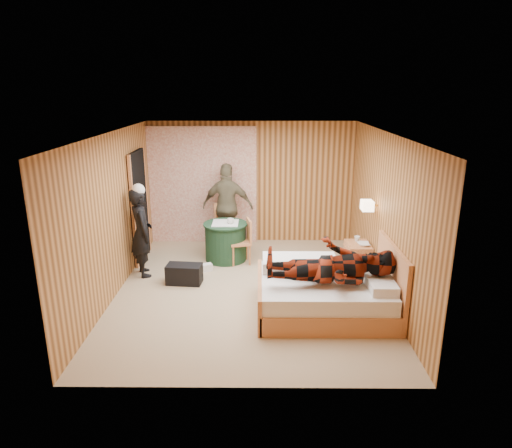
{
  "coord_description": "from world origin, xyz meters",
  "views": [
    {
      "loc": [
        0.17,
        -6.75,
        3.16
      ],
      "look_at": [
        0.11,
        0.22,
        1.05
      ],
      "focal_mm": 32.0,
      "sensor_mm": 36.0,
      "label": 1
    }
  ],
  "objects_px": {
    "duffel_bag": "(184,274)",
    "woman_standing": "(141,233)",
    "man_at_table": "(228,206)",
    "wall_lamp": "(367,205)",
    "chair_near": "(244,238)",
    "bed": "(326,292)",
    "round_table": "(226,241)",
    "chair_far": "(226,223)",
    "nightstand": "(357,258)",
    "man_on_bed": "(331,256)"
  },
  "relations": [
    {
      "from": "woman_standing",
      "to": "man_on_bed",
      "type": "height_order",
      "value": "man_on_bed"
    },
    {
      "from": "round_table",
      "to": "chair_far",
      "type": "distance_m",
      "value": 0.67
    },
    {
      "from": "chair_far",
      "to": "bed",
      "type": "bearing_deg",
      "value": -83.26
    },
    {
      "from": "chair_far",
      "to": "duffel_bag",
      "type": "relative_size",
      "value": 1.61
    },
    {
      "from": "duffel_bag",
      "to": "woman_standing",
      "type": "xyz_separation_m",
      "value": [
        -0.76,
        0.37,
        0.61
      ]
    },
    {
      "from": "man_on_bed",
      "to": "chair_near",
      "type": "bearing_deg",
      "value": 120.9
    },
    {
      "from": "duffel_bag",
      "to": "wall_lamp",
      "type": "bearing_deg",
      "value": 9.11
    },
    {
      "from": "bed",
      "to": "chair_far",
      "type": "bearing_deg",
      "value": 121.2
    },
    {
      "from": "chair_near",
      "to": "woman_standing",
      "type": "bearing_deg",
      "value": -83.32
    },
    {
      "from": "round_table",
      "to": "woman_standing",
      "type": "relative_size",
      "value": 0.54
    },
    {
      "from": "wall_lamp",
      "to": "man_on_bed",
      "type": "relative_size",
      "value": 0.15
    },
    {
      "from": "man_at_table",
      "to": "chair_far",
      "type": "bearing_deg",
      "value": 57.62
    },
    {
      "from": "duffel_bag",
      "to": "man_on_bed",
      "type": "relative_size",
      "value": 0.33
    },
    {
      "from": "chair_far",
      "to": "man_on_bed",
      "type": "relative_size",
      "value": 0.53
    },
    {
      "from": "round_table",
      "to": "duffel_bag",
      "type": "xyz_separation_m",
      "value": [
        -0.62,
        -1.09,
        -0.2
      ]
    },
    {
      "from": "nightstand",
      "to": "man_on_bed",
      "type": "height_order",
      "value": "man_on_bed"
    },
    {
      "from": "woman_standing",
      "to": "bed",
      "type": "bearing_deg",
      "value": -138.39
    },
    {
      "from": "chair_far",
      "to": "woman_standing",
      "type": "xyz_separation_m",
      "value": [
        -1.35,
        -1.37,
        0.23
      ]
    },
    {
      "from": "bed",
      "to": "nightstand",
      "type": "bearing_deg",
      "value": 61.87
    },
    {
      "from": "woman_standing",
      "to": "man_at_table",
      "type": "height_order",
      "value": "man_at_table"
    },
    {
      "from": "man_at_table",
      "to": "wall_lamp",
      "type": "bearing_deg",
      "value": 154.1
    },
    {
      "from": "man_on_bed",
      "to": "bed",
      "type": "bearing_deg",
      "value": 95.32
    },
    {
      "from": "bed",
      "to": "round_table",
      "type": "xyz_separation_m",
      "value": [
        -1.6,
        2.05,
        0.07
      ]
    },
    {
      "from": "chair_near",
      "to": "duffel_bag",
      "type": "xyz_separation_m",
      "value": [
        -0.97,
        -0.94,
        -0.32
      ]
    },
    {
      "from": "bed",
      "to": "man_at_table",
      "type": "bearing_deg",
      "value": 120.3
    },
    {
      "from": "nightstand",
      "to": "chair_far",
      "type": "relative_size",
      "value": 0.61
    },
    {
      "from": "round_table",
      "to": "duffel_bag",
      "type": "bearing_deg",
      "value": -119.52
    },
    {
      "from": "chair_far",
      "to": "chair_near",
      "type": "distance_m",
      "value": 0.89
    },
    {
      "from": "woman_standing",
      "to": "chair_far",
      "type": "bearing_deg",
      "value": -68.92
    },
    {
      "from": "chair_far",
      "to": "woman_standing",
      "type": "distance_m",
      "value": 1.93
    },
    {
      "from": "bed",
      "to": "chair_far",
      "type": "relative_size",
      "value": 2.09
    },
    {
      "from": "man_on_bed",
      "to": "nightstand",
      "type": "bearing_deg",
      "value": 65.89
    },
    {
      "from": "chair_far",
      "to": "man_on_bed",
      "type": "bearing_deg",
      "value": -84.96
    },
    {
      "from": "wall_lamp",
      "to": "round_table",
      "type": "distance_m",
      "value": 2.72
    },
    {
      "from": "chair_far",
      "to": "man_at_table",
      "type": "distance_m",
      "value": 0.33
    },
    {
      "from": "chair_near",
      "to": "wall_lamp",
      "type": "bearing_deg",
      "value": 58.39
    },
    {
      "from": "wall_lamp",
      "to": "chair_near",
      "type": "xyz_separation_m",
      "value": [
        -2.04,
        0.75,
        -0.82
      ]
    },
    {
      "from": "nightstand",
      "to": "duffel_bag",
      "type": "height_order",
      "value": "nightstand"
    },
    {
      "from": "chair_far",
      "to": "man_on_bed",
      "type": "distance_m",
      "value": 3.38
    },
    {
      "from": "duffel_bag",
      "to": "nightstand",
      "type": "bearing_deg",
      "value": 14.06
    },
    {
      "from": "wall_lamp",
      "to": "nightstand",
      "type": "bearing_deg",
      "value": 99.56
    },
    {
      "from": "chair_near",
      "to": "bed",
      "type": "bearing_deg",
      "value": 21.86
    },
    {
      "from": "man_at_table",
      "to": "bed",
      "type": "bearing_deg",
      "value": 127.97
    },
    {
      "from": "man_at_table",
      "to": "man_on_bed",
      "type": "height_order",
      "value": "man_on_bed"
    },
    {
      "from": "duffel_bag",
      "to": "chair_near",
      "type": "bearing_deg",
      "value": 49.63
    },
    {
      "from": "nightstand",
      "to": "round_table",
      "type": "distance_m",
      "value": 2.44
    },
    {
      "from": "round_table",
      "to": "woman_standing",
      "type": "height_order",
      "value": "woman_standing"
    },
    {
      "from": "chair_near",
      "to": "duffel_bag",
      "type": "bearing_deg",
      "value": -57.38
    },
    {
      "from": "bed",
      "to": "woman_standing",
      "type": "height_order",
      "value": "woman_standing"
    },
    {
      "from": "woman_standing",
      "to": "wall_lamp",
      "type": "bearing_deg",
      "value": -117.1
    }
  ]
}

